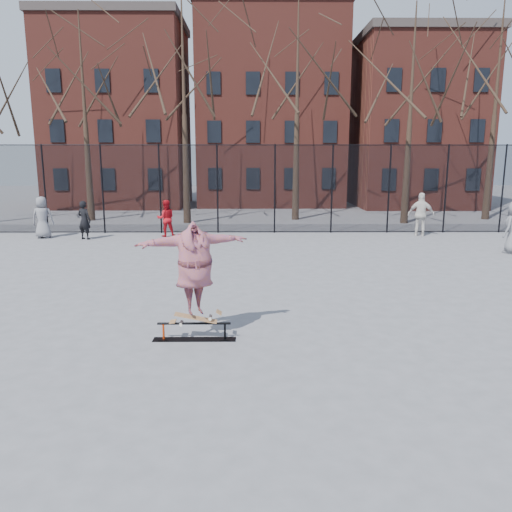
{
  "coord_description": "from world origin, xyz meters",
  "views": [
    {
      "loc": [
        0.13,
        -9.74,
        3.5
      ],
      "look_at": [
        0.24,
        1.5,
        1.23
      ],
      "focal_mm": 35.0,
      "sensor_mm": 36.0,
      "label": 1
    }
  ],
  "objects_px": {
    "skateboard": "(196,320)",
    "bystander_red": "(166,218)",
    "skate_rail": "(194,333)",
    "skater": "(195,272)",
    "bystander_grey": "(43,217)",
    "bystander_white": "(421,214)",
    "bystander_black": "(84,220)"
  },
  "relations": [
    {
      "from": "bystander_red",
      "to": "bystander_white",
      "type": "xyz_separation_m",
      "value": [
        11.21,
        0.0,
        0.16
      ]
    },
    {
      "from": "bystander_red",
      "to": "bystander_white",
      "type": "height_order",
      "value": "bystander_white"
    },
    {
      "from": "skateboard",
      "to": "bystander_grey",
      "type": "height_order",
      "value": "bystander_grey"
    },
    {
      "from": "bystander_black",
      "to": "bystander_red",
      "type": "distance_m",
      "value": 3.4
    },
    {
      "from": "skateboard",
      "to": "bystander_red",
      "type": "distance_m",
      "value": 12.88
    },
    {
      "from": "bystander_white",
      "to": "skateboard",
      "type": "bearing_deg",
      "value": 73.82
    },
    {
      "from": "bystander_grey",
      "to": "bystander_white",
      "type": "relative_size",
      "value": 0.94
    },
    {
      "from": "bystander_black",
      "to": "bystander_grey",
      "type": "bearing_deg",
      "value": 8.93
    },
    {
      "from": "skate_rail",
      "to": "skateboard",
      "type": "xyz_separation_m",
      "value": [
        0.04,
        0.0,
        0.27
      ]
    },
    {
      "from": "skate_rail",
      "to": "bystander_grey",
      "type": "relative_size",
      "value": 0.89
    },
    {
      "from": "skate_rail",
      "to": "skateboard",
      "type": "relative_size",
      "value": 1.8
    },
    {
      "from": "skater",
      "to": "bystander_black",
      "type": "bearing_deg",
      "value": 94.15
    },
    {
      "from": "skateboard",
      "to": "skater",
      "type": "height_order",
      "value": "skater"
    },
    {
      "from": "skate_rail",
      "to": "bystander_red",
      "type": "xyz_separation_m",
      "value": [
        -2.63,
        12.59,
        0.66
      ]
    },
    {
      "from": "skate_rail",
      "to": "skater",
      "type": "relative_size",
      "value": 0.73
    },
    {
      "from": "bystander_red",
      "to": "skate_rail",
      "type": "bearing_deg",
      "value": 86.78
    },
    {
      "from": "bystander_white",
      "to": "bystander_grey",
      "type": "bearing_deg",
      "value": 19.31
    },
    {
      "from": "skater",
      "to": "bystander_white",
      "type": "distance_m",
      "value": 15.22
    },
    {
      "from": "bystander_grey",
      "to": "bystander_white",
      "type": "bearing_deg",
      "value": 176.71
    },
    {
      "from": "bystander_black",
      "to": "skater",
      "type": "bearing_deg",
      "value": 136.39
    },
    {
      "from": "bystander_grey",
      "to": "skateboard",
      "type": "bearing_deg",
      "value": 118.24
    },
    {
      "from": "skater",
      "to": "bystander_black",
      "type": "distance_m",
      "value": 13.29
    },
    {
      "from": "skate_rail",
      "to": "skateboard",
      "type": "bearing_deg",
      "value": 0.0
    },
    {
      "from": "skateboard",
      "to": "bystander_white",
      "type": "bearing_deg",
      "value": 55.86
    },
    {
      "from": "bystander_grey",
      "to": "bystander_white",
      "type": "xyz_separation_m",
      "value": [
        16.43,
        0.39,
        0.06
      ]
    },
    {
      "from": "skate_rail",
      "to": "bystander_red",
      "type": "relative_size",
      "value": 1.0
    },
    {
      "from": "skate_rail",
      "to": "bystander_black",
      "type": "relative_size",
      "value": 0.98
    },
    {
      "from": "bystander_white",
      "to": "bystander_red",
      "type": "bearing_deg",
      "value": 17.96
    },
    {
      "from": "skate_rail",
      "to": "skater",
      "type": "height_order",
      "value": "skater"
    },
    {
      "from": "skate_rail",
      "to": "bystander_grey",
      "type": "bearing_deg",
      "value": 122.75
    },
    {
      "from": "skateboard",
      "to": "skater",
      "type": "relative_size",
      "value": 0.41
    },
    {
      "from": "bystander_black",
      "to": "bystander_red",
      "type": "xyz_separation_m",
      "value": [
        3.32,
        0.74,
        -0.02
      ]
    }
  ]
}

